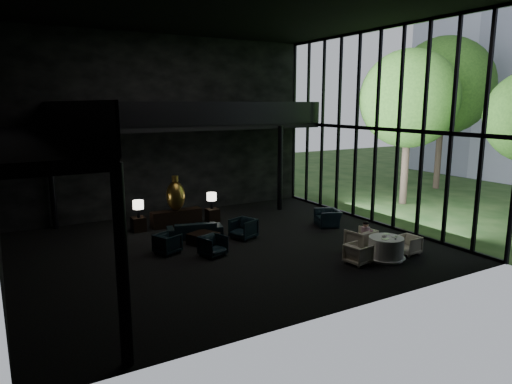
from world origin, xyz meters
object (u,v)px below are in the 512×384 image
bronze_urn (176,196)px  table_lamp_left (138,205)px  table_lamp_right (212,197)px  lounge_armchair_south (213,245)px  dining_chair_west (358,254)px  window_armchair (328,216)px  lounge_armchair_east (243,227)px  child (366,230)px  dining_table (386,250)px  dining_chair_east (408,245)px  lounge_armchair_west (168,243)px  side_table_left (138,224)px  side_table_right (212,215)px  sofa (195,227)px  dining_chair_north (361,238)px  console (176,218)px  coffee_table (203,238)px

bronze_urn → table_lamp_left: bronze_urn is taller
table_lamp_right → lounge_armchair_south: (-1.87, -4.20, -0.68)m
dining_chair_west → window_armchair: bearing=-34.7°
lounge_armchair_east → child: size_ratio=1.50×
dining_table → dining_chair_east: (1.06, 0.03, -0.01)m
lounge_armchair_west → lounge_armchair_south: lounge_armchair_south is taller
side_table_left → lounge_armchair_south: bearing=-72.6°
table_lamp_left → child: (6.11, -6.27, -0.32)m
side_table_right → dining_table: size_ratio=0.44×
bronze_urn → dining_chair_east: (5.54, -7.36, -0.97)m
sofa → lounge_armchair_east: 1.87m
lounge_armchair_south → lounge_armchair_east: bearing=17.0°
dining_table → dining_chair_north: bearing=96.1°
child → lounge_armchair_south: bearing=-24.2°
sofa → dining_chair_west: bearing=136.7°
table_lamp_right → window_armchair: size_ratio=0.68×
lounge_armchair_south → dining_chair_west: 4.76m
bronze_urn → dining_chair_east: bronze_urn is taller
sofa → side_table_left: bearing=-34.4°
side_table_right → child: bearing=-65.2°
console → table_lamp_right: size_ratio=3.06×
console → dining_chair_west: console is taller
lounge_armchair_west → lounge_armchair_east: 3.07m
console → side_table_left: (-1.60, -0.01, -0.05)m
lounge_armchair_east → child: bearing=20.4°
bronze_urn → side_table_right: 1.89m
console → lounge_armchair_south: lounge_armchair_south is taller
table_lamp_right → lounge_armchair_south: bearing=-114.1°
table_lamp_right → child: table_lamp_right is taller
dining_table → coffee_table: bearing=134.7°
lounge_armchair_west → window_armchair: window_armchair is taller
side_table_right → dining_table: 7.84m
lounge_armchair_east → dining_chair_west: bearing=3.0°
lounge_armchair_east → dining_chair_east: 5.92m
table_lamp_right → sofa: 2.50m
side_table_left → lounge_armchair_east: lounge_armchair_east is taller
side_table_right → lounge_armchair_south: 4.55m
side_table_left → dining_table: size_ratio=0.45×
side_table_left → coffee_table: 3.24m
sofa → window_armchair: window_armchair is taller
bronze_urn → sofa: bronze_urn is taller
side_table_left → table_lamp_right: 3.29m
bronze_urn → lounge_armchair_south: size_ratio=1.90×
coffee_table → side_table_right: bearing=59.5°
dining_table → dining_chair_west: bearing=172.3°
lounge_armchair_south → dining_table: size_ratio=0.60×
sofa → dining_chair_north: dining_chair_north is taller
dining_chair_east → side_table_right: bearing=-155.3°
table_lamp_right → dining_chair_east: table_lamp_right is taller
table_lamp_left → coffee_table: (1.58, -2.72, -0.88)m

